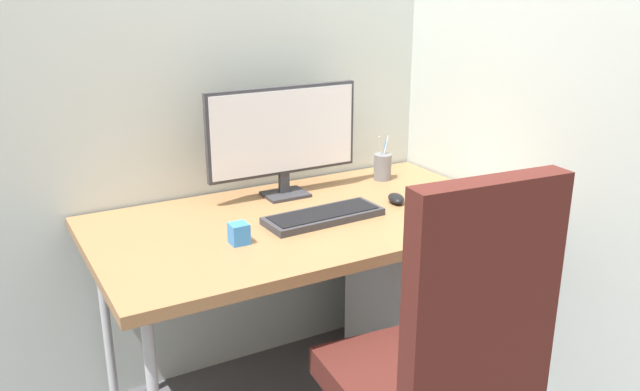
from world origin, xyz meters
The scene contains 11 objects.
wall_back centered at (0.00, 0.43, 1.40)m, with size 2.32×0.04×2.80m, color #B7C1BC.
wall_side_right centered at (0.76, -0.12, 1.40)m, with size 0.04×1.66×2.80m, color #B7C1BC.
desk centered at (0.00, 0.00, 0.71)m, with size 1.46×0.80×0.76m.
office_chair centered at (0.01, -0.74, 0.58)m, with size 0.60×0.62×1.13m.
filing_cabinet centered at (0.50, -0.04, 0.32)m, with size 0.42×0.51×0.63m.
monitor centered at (0.04, 0.25, 1.00)m, with size 0.60×0.13×0.41m.
keyboard centered at (0.04, -0.05, 0.77)m, with size 0.42×0.17×0.03m.
mouse centered at (0.36, -0.03, 0.77)m, with size 0.06×0.10×0.03m, color black.
pen_holder centered at (0.48, 0.23, 0.81)m, with size 0.07×0.07×0.18m.
notebook centered at (0.58, -0.06, 0.77)m, with size 0.10×0.18×0.02m, color silver.
desk_clamp_accessory centered at (-0.29, -0.11, 0.79)m, with size 0.06×0.06×0.07m, color #337FD8.
Camera 1 is at (-1.00, -1.88, 1.55)m, focal length 36.78 mm.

